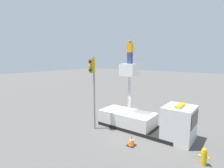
{
  "coord_description": "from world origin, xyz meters",
  "views": [
    {
      "loc": [
        6.07,
        -11.31,
        5.36
      ],
      "look_at": [
        -1.74,
        -0.93,
        3.44
      ],
      "focal_mm": 28.0,
      "sensor_mm": 36.0,
      "label": 1
    }
  ],
  "objects_px": {
    "fire_hydrant": "(204,157)",
    "traffic_cone_rear": "(103,114)",
    "traffic_cone_curbside": "(132,141)",
    "traffic_light_pole": "(93,79)",
    "bucket_truck": "(146,119)",
    "worker": "(130,52)"
  },
  "relations": [
    {
      "from": "bucket_truck",
      "to": "traffic_light_pole",
      "type": "distance_m",
      "value": 4.88
    },
    {
      "from": "worker",
      "to": "fire_hydrant",
      "type": "distance_m",
      "value": 8.05
    },
    {
      "from": "bucket_truck",
      "to": "traffic_light_pole",
      "type": "bearing_deg",
      "value": -149.36
    },
    {
      "from": "traffic_cone_rear",
      "to": "traffic_cone_curbside",
      "type": "bearing_deg",
      "value": -31.79
    },
    {
      "from": "fire_hydrant",
      "to": "traffic_cone_rear",
      "type": "relative_size",
      "value": 1.36
    },
    {
      "from": "traffic_cone_rear",
      "to": "traffic_cone_curbside",
      "type": "distance_m",
      "value": 5.7
    },
    {
      "from": "traffic_light_pole",
      "to": "fire_hydrant",
      "type": "xyz_separation_m",
      "value": [
        7.58,
        -0.01,
        -3.42
      ]
    },
    {
      "from": "bucket_truck",
      "to": "traffic_cone_rear",
      "type": "distance_m",
      "value": 4.64
    },
    {
      "from": "worker",
      "to": "traffic_cone_curbside",
      "type": "relative_size",
      "value": 2.63
    },
    {
      "from": "bucket_truck",
      "to": "traffic_light_pole",
      "type": "relative_size",
      "value": 1.28
    },
    {
      "from": "bucket_truck",
      "to": "worker",
      "type": "xyz_separation_m",
      "value": [
        -1.42,
        0.0,
        4.88
      ]
    },
    {
      "from": "worker",
      "to": "fire_hydrant",
      "type": "relative_size",
      "value": 1.91
    },
    {
      "from": "bucket_truck",
      "to": "fire_hydrant",
      "type": "bearing_deg",
      "value": -25.5
    },
    {
      "from": "worker",
      "to": "fire_hydrant",
      "type": "bearing_deg",
      "value": -19.62
    },
    {
      "from": "bucket_truck",
      "to": "traffic_cone_curbside",
      "type": "height_order",
      "value": "bucket_truck"
    },
    {
      "from": "worker",
      "to": "bucket_truck",
      "type": "bearing_deg",
      "value": 0.0
    },
    {
      "from": "fire_hydrant",
      "to": "traffic_cone_curbside",
      "type": "bearing_deg",
      "value": -173.22
    },
    {
      "from": "bucket_truck",
      "to": "fire_hydrant",
      "type": "height_order",
      "value": "bucket_truck"
    },
    {
      "from": "bucket_truck",
      "to": "traffic_cone_rear",
      "type": "xyz_separation_m",
      "value": [
        -4.57,
        0.53,
        -0.64
      ]
    },
    {
      "from": "traffic_light_pole",
      "to": "traffic_cone_rear",
      "type": "height_order",
      "value": "traffic_light_pole"
    },
    {
      "from": "fire_hydrant",
      "to": "traffic_cone_curbside",
      "type": "height_order",
      "value": "fire_hydrant"
    },
    {
      "from": "traffic_cone_curbside",
      "to": "traffic_light_pole",
      "type": "bearing_deg",
      "value": 172.48
    }
  ]
}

